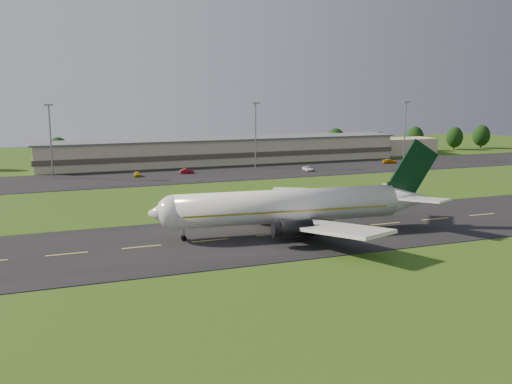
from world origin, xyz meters
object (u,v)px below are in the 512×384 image
object	(u,v)px
light_mast_west	(50,132)
light_mast_east	(405,124)
service_vehicle_b	(187,171)
terminal	(243,150)
light_mast_centre	(256,127)
service_vehicle_d	(390,161)
airliner	(292,206)
service_vehicle_c	(308,169)
service_vehicle_a	(137,174)

from	to	relation	value
light_mast_west	light_mast_east	bearing A→B (deg)	0.00
light_mast_east	service_vehicle_b	world-z (taller)	light_mast_east
terminal	light_mast_centre	world-z (taller)	light_mast_centre
terminal	service_vehicle_d	size ratio (longest dim) A/B	29.16
airliner	service_vehicle_c	distance (m)	76.86
airliner	service_vehicle_a	distance (m)	75.81
airliner	terminal	bearing A→B (deg)	80.86
terminal	light_mast_centre	xyz separation A→B (m)	(-1.40, -16.18, 8.75)
service_vehicle_d	airliner	bearing A→B (deg)	147.57
light_mast_west	service_vehicle_a	bearing A→B (deg)	-14.41
light_mast_east	service_vehicle_b	xyz separation A→B (m)	(-78.24, -4.80, -11.97)
light_mast_west	light_mast_centre	bearing A→B (deg)	0.00
terminal	light_mast_west	size ratio (longest dim) A/B	7.13
airliner	terminal	distance (m)	99.48
service_vehicle_d	light_mast_west	bearing A→B (deg)	97.53
light_mast_centre	light_mast_west	bearing A→B (deg)	180.00
light_mast_east	service_vehicle_a	size ratio (longest dim) A/B	4.99
airliner	light_mast_east	distance (m)	112.55
light_mast_centre	service_vehicle_d	size ratio (longest dim) A/B	4.09
light_mast_west	airliner	bearing A→B (deg)	-65.59
terminal	light_mast_centre	size ratio (longest dim) A/B	7.13
service_vehicle_c	light_mast_east	bearing A→B (deg)	17.82
terminal	light_mast_east	bearing A→B (deg)	-16.80
service_vehicle_c	service_vehicle_d	bearing A→B (deg)	13.41
light_mast_centre	terminal	bearing A→B (deg)	85.05
airliner	service_vehicle_b	size ratio (longest dim) A/B	12.55
service_vehicle_a	service_vehicle_b	xyz separation A→B (m)	(14.56, 0.90, -0.02)
light_mast_east	service_vehicle_a	distance (m)	93.74
light_mast_centre	service_vehicle_c	distance (m)	21.07
terminal	light_mast_west	xyz separation A→B (m)	(-61.40, -16.18, 8.75)
light_mast_west	light_mast_centre	world-z (taller)	same
service_vehicle_d	light_mast_centre	bearing A→B (deg)	93.71
light_mast_east	light_mast_west	bearing A→B (deg)	180.00
light_mast_east	service_vehicle_a	xyz separation A→B (m)	(-92.80, -5.70, -11.94)
terminal	service_vehicle_a	bearing A→B (deg)	-150.83
service_vehicle_b	light_mast_east	bearing A→B (deg)	-86.26
light_mast_centre	service_vehicle_b	bearing A→B (deg)	-168.33
light_mast_west	light_mast_east	distance (m)	115.00
light_mast_west	light_mast_centre	distance (m)	60.00
airliner	light_mast_east	world-z (taller)	light_mast_east
service_vehicle_b	service_vehicle_c	distance (m)	36.28
service_vehicle_b	airliner	bearing A→B (deg)	179.91
terminal	service_vehicle_b	size ratio (longest dim) A/B	35.50
service_vehicle_a	service_vehicle_b	size ratio (longest dim) A/B	1.00
service_vehicle_c	service_vehicle_d	distance (m)	34.13
service_vehicle_c	service_vehicle_d	size ratio (longest dim) A/B	0.94
light_mast_centre	light_mast_east	size ratio (longest dim) A/B	1.00
terminal	light_mast_centre	distance (m)	18.45
light_mast_east	service_vehicle_c	size ratio (longest dim) A/B	4.36
service_vehicle_a	service_vehicle_c	xyz separation A→B (m)	(50.07, -6.54, -0.05)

